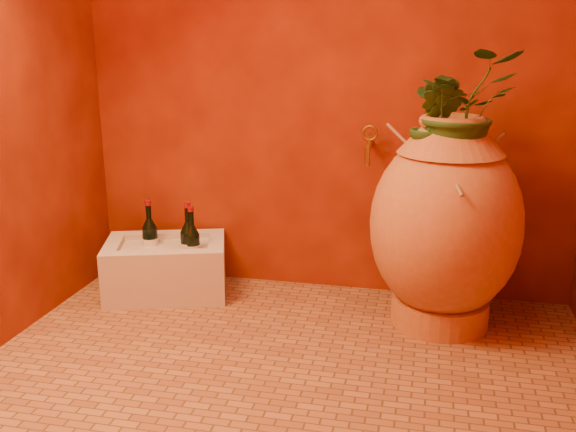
% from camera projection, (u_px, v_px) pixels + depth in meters
% --- Properties ---
extents(floor, '(2.50, 2.50, 0.00)m').
position_uv_depth(floor, '(281.00, 377.00, 2.54)').
color(floor, '#955A31').
rests_on(floor, ground).
extents(wall_back, '(2.50, 0.02, 2.50)m').
position_uv_depth(wall_back, '(327.00, 47.00, 3.14)').
color(wall_back, '#5C1505').
rests_on(wall_back, ground).
extents(amphora, '(0.73, 0.73, 0.97)m').
position_uv_depth(amphora, '(445.00, 224.00, 2.89)').
color(amphora, '#C26736').
rests_on(amphora, floor).
extents(stone_basin, '(0.70, 0.59, 0.28)m').
position_uv_depth(stone_basin, '(166.00, 269.00, 3.33)').
color(stone_basin, '#C0B49F').
rests_on(stone_basin, floor).
extents(wine_bottle_a, '(0.08, 0.08, 0.33)m').
position_uv_depth(wine_bottle_a, '(192.00, 247.00, 3.23)').
color(wine_bottle_a, black).
rests_on(wine_bottle_a, stone_basin).
extents(wine_bottle_b, '(0.08, 0.08, 0.34)m').
position_uv_depth(wine_bottle_b, '(150.00, 241.00, 3.33)').
color(wine_bottle_b, black).
rests_on(wine_bottle_b, stone_basin).
extents(wine_bottle_c, '(0.09, 0.09, 0.35)m').
position_uv_depth(wine_bottle_c, '(189.00, 246.00, 3.24)').
color(wine_bottle_c, black).
rests_on(wine_bottle_c, stone_basin).
extents(wall_tap, '(0.08, 0.17, 0.19)m').
position_uv_depth(wall_tap, '(369.00, 143.00, 3.13)').
color(wall_tap, olive).
rests_on(wall_tap, wall_back).
extents(plant_main, '(0.59, 0.56, 0.51)m').
position_uv_depth(plant_main, '(460.00, 109.00, 2.74)').
color(plant_main, '#204819').
rests_on(plant_main, amphora).
extents(plant_side, '(0.26, 0.23, 0.39)m').
position_uv_depth(plant_side, '(435.00, 124.00, 2.74)').
color(plant_side, '#204819').
rests_on(plant_side, amphora).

